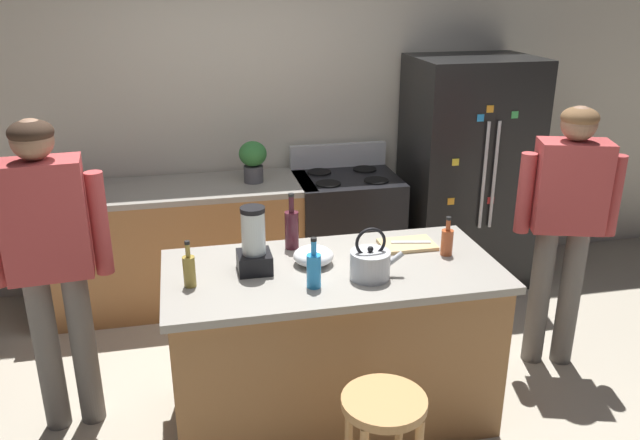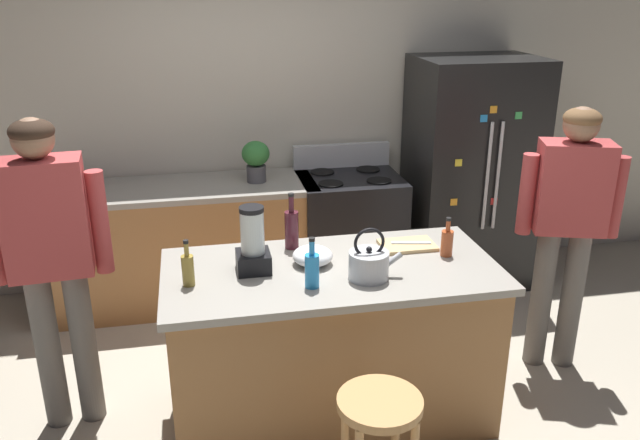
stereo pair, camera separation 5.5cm
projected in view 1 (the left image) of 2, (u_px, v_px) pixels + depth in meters
The scene contains 19 objects.
ground_plane at pixel (331, 412), 3.65m from camera, with size 14.00×14.00×0.00m, color #B2A893.
back_wall at pixel (274, 109), 4.95m from camera, with size 8.00×0.10×2.70m, color beige.
kitchen_island at pixel (332, 343), 3.49m from camera, with size 1.73×0.84×0.90m.
back_counter_run at pixel (177, 246), 4.74m from camera, with size 2.00×0.64×0.90m.
refrigerator at pixel (467, 173), 4.99m from camera, with size 0.90×0.73×1.76m.
stove_range at pixel (346, 232), 4.97m from camera, with size 0.76×0.65×1.08m.
person_by_island_left at pixel (50, 251), 3.22m from camera, with size 0.60×0.25×1.69m.
person_by_sink_right at pixel (566, 214), 3.80m from camera, with size 0.59×0.33×1.63m.
bar_stool at pixel (383, 429), 2.72m from camera, with size 0.36×0.36×0.68m.
potted_plant at pixel (253, 159), 4.63m from camera, with size 0.20×0.20×0.30m.
blender_appliance at pixel (254, 245), 3.23m from camera, with size 0.17×0.17×0.34m.
bottle_wine at pixel (292, 228), 3.52m from camera, with size 0.08×0.08×0.32m.
bottle_vinegar at pixel (189, 270), 3.10m from camera, with size 0.06×0.06×0.24m.
bottle_soda at pixel (314, 269), 3.09m from camera, with size 0.07×0.07×0.26m.
bottle_cooking_sauce at pixel (447, 241), 3.45m from camera, with size 0.06×0.06×0.22m.
mixing_bowl at pixel (313, 256), 3.35m from camera, with size 0.21×0.21×0.09m, color white.
tea_kettle at pixel (370, 263), 3.19m from camera, with size 0.28×0.20×0.27m.
cutting_board at pixel (407, 245), 3.58m from camera, with size 0.30×0.20×0.02m, color tan.
chef_knife at pixel (411, 242), 3.58m from camera, with size 0.22×0.03×0.01m, color #B7BABF.
Camera 1 is at (-0.71, -2.94, 2.32)m, focal length 36.29 mm.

